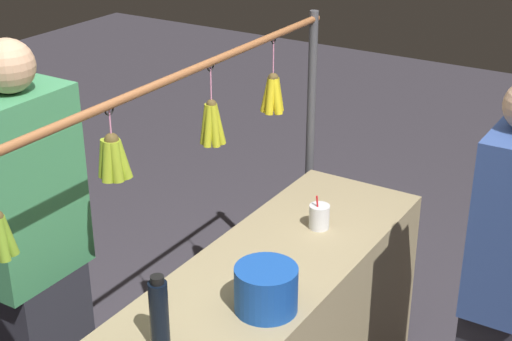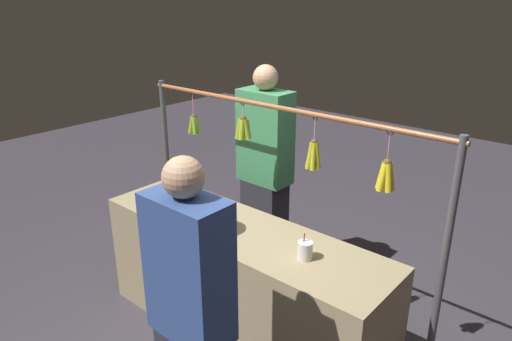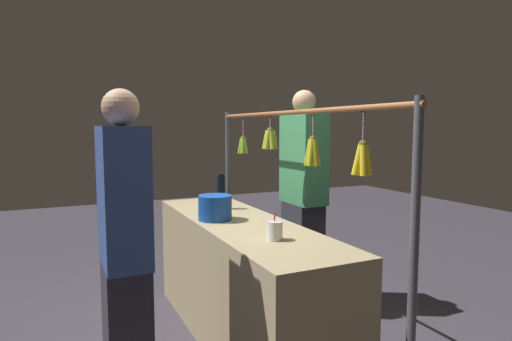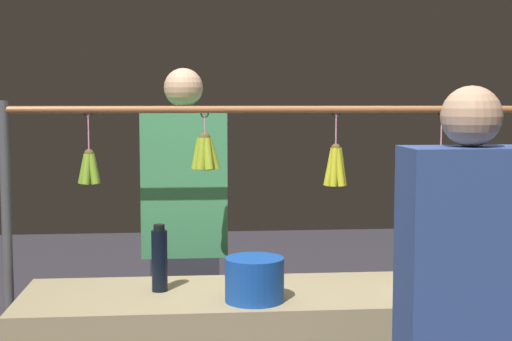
{
  "view_description": "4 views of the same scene",
  "coord_description": "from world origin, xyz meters",
  "px_view_note": "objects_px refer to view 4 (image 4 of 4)",
  "views": [
    {
      "loc": [
        2.09,
        1.33,
        2.41
      ],
      "look_at": [
        -0.05,
        0.0,
        1.27
      ],
      "focal_mm": 53.85,
      "sensor_mm": 36.0,
      "label": 1
    },
    {
      "loc": [
        -1.83,
        1.98,
        2.25
      ],
      "look_at": [
        -0.14,
        0.0,
        1.26
      ],
      "focal_mm": 33.01,
      "sensor_mm": 36.0,
      "label": 2
    },
    {
      "loc": [
        -2.62,
        1.13,
        1.45
      ],
      "look_at": [
        -0.23,
        0.0,
        1.19
      ],
      "focal_mm": 30.27,
      "sensor_mm": 36.0,
      "label": 3
    },
    {
      "loc": [
        0.36,
        2.9,
        1.59
      ],
      "look_at": [
        0.1,
        0.0,
        1.32
      ],
      "focal_mm": 51.49,
      "sensor_mm": 36.0,
      "label": 4
    }
  ],
  "objects_px": {
    "water_bottle": "(159,259)",
    "blue_bucket": "(255,279)",
    "drink_cup": "(408,276)",
    "vendor_person": "(185,247)"
  },
  "relations": [
    {
      "from": "blue_bucket",
      "to": "drink_cup",
      "type": "bearing_deg",
      "value": -169.32
    },
    {
      "from": "water_bottle",
      "to": "vendor_person",
      "type": "distance_m",
      "value": 0.7
    },
    {
      "from": "drink_cup",
      "to": "vendor_person",
      "type": "relative_size",
      "value": 0.09
    },
    {
      "from": "water_bottle",
      "to": "drink_cup",
      "type": "height_order",
      "value": "water_bottle"
    },
    {
      "from": "blue_bucket",
      "to": "drink_cup",
      "type": "relative_size",
      "value": 1.47
    },
    {
      "from": "water_bottle",
      "to": "blue_bucket",
      "type": "xyz_separation_m",
      "value": [
        -0.37,
        0.18,
        -0.05
      ]
    },
    {
      "from": "water_bottle",
      "to": "vendor_person",
      "type": "relative_size",
      "value": 0.16
    },
    {
      "from": "drink_cup",
      "to": "vendor_person",
      "type": "height_order",
      "value": "vendor_person"
    },
    {
      "from": "water_bottle",
      "to": "vendor_person",
      "type": "height_order",
      "value": "vendor_person"
    },
    {
      "from": "water_bottle",
      "to": "blue_bucket",
      "type": "relative_size",
      "value": 1.2
    }
  ]
}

